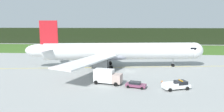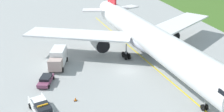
{
  "view_description": "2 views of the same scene",
  "coord_description": "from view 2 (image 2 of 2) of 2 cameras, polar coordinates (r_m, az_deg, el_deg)",
  "views": [
    {
      "loc": [
        -0.7,
        -56.27,
        13.91
      ],
      "look_at": [
        -4.93,
        6.86,
        3.23
      ],
      "focal_mm": 32.22,
      "sensor_mm": 36.0,
      "label": 1
    },
    {
      "loc": [
        41.6,
        -12.47,
        21.49
      ],
      "look_at": [
        1.64,
        -3.23,
        3.94
      ],
      "focal_mm": 42.12,
      "sensor_mm": 36.0,
      "label": 2
    }
  ],
  "objects": [
    {
      "name": "airliner",
      "position": [
        51.18,
        7.68,
        4.02
      ],
      "size": [
        54.91,
        45.05,
        14.4
      ],
      "color": "white",
      "rests_on": "ground"
    },
    {
      "name": "taxiway_centerline_main",
      "position": [
        52.27,
        7.83,
        -1.33
      ],
      "size": [
        71.96,
        8.88,
        0.01
      ],
      "primitive_type": "cube",
      "rotation": [
        0.0,
        0.0,
        0.12
      ],
      "color": "yellow",
      "rests_on": "ground"
    },
    {
      "name": "ops_pickup_truck",
      "position": [
        37.63,
        -15.04,
        -10.9
      ],
      "size": [
        6.15,
        3.75,
        1.94
      ],
      "color": "white",
      "rests_on": "ground"
    },
    {
      "name": "catering_truck",
      "position": [
        50.41,
        -11.63,
        -0.37
      ],
      "size": [
        6.66,
        3.9,
        3.51
      ],
      "color": "#BDA299",
      "rests_on": "ground"
    },
    {
      "name": "ground",
      "position": [
        48.46,
        3.3,
        -3.2
      ],
      "size": [
        320.0,
        320.0,
        0.0
      ],
      "primitive_type": "plane",
      "color": "#999C9B"
    },
    {
      "name": "staff_car",
      "position": [
        45.14,
        -14.18,
        -5.03
      ],
      "size": [
        4.63,
        2.93,
        1.3
      ],
      "color": "#7B3C5A",
      "rests_on": "ground"
    },
    {
      "name": "apron_cone",
      "position": [
        39.83,
        -7.95,
        -9.23
      ],
      "size": [
        0.49,
        0.49,
        0.61
      ],
      "color": "black",
      "rests_on": "ground"
    }
  ]
}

